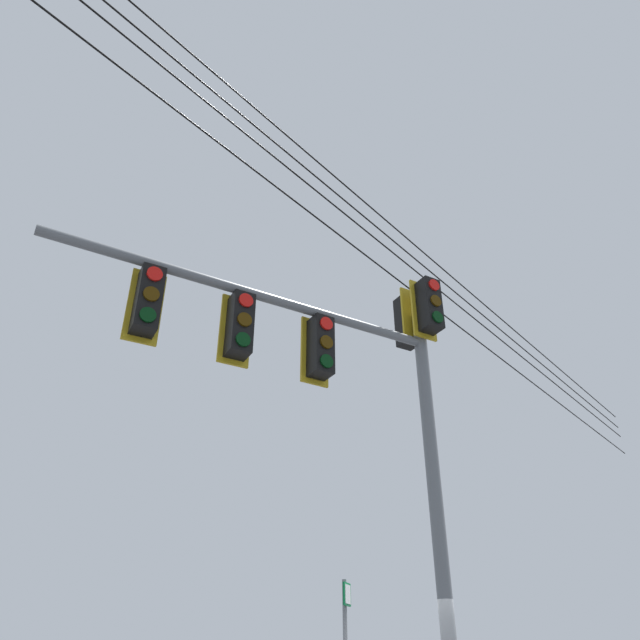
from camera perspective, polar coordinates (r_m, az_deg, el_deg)
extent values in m
cylinder|color=slate|center=(8.94, 10.92, -18.39)|extent=(0.20, 0.20, 6.79)
cylinder|color=slate|center=(8.61, -5.99, 2.37)|extent=(4.52, 3.80, 0.14)
cube|color=black|center=(10.00, 10.12, 1.34)|extent=(0.42, 0.42, 0.90)
cube|color=#B29319|center=(10.11, 9.53, 0.90)|extent=(0.36, 0.31, 1.04)
cylinder|color=red|center=(10.06, 10.55, 3.22)|extent=(0.17, 0.15, 0.20)
cylinder|color=#3C2703|center=(9.89, 10.71, 1.77)|extent=(0.17, 0.15, 0.20)
cylinder|color=black|center=(9.74, 10.88, 0.28)|extent=(0.17, 0.15, 0.20)
cube|color=black|center=(10.39, 8.07, -0.18)|extent=(0.42, 0.42, 0.90)
cube|color=#B29319|center=(10.28, 8.64, 0.24)|extent=(0.36, 0.31, 1.04)
cylinder|color=red|center=(10.66, 7.43, 0.82)|extent=(0.17, 0.15, 0.20)
cylinder|color=#3C2703|center=(10.50, 7.54, -0.58)|extent=(0.17, 0.15, 0.20)
cylinder|color=black|center=(10.36, 7.65, -2.01)|extent=(0.17, 0.15, 0.20)
cube|color=black|center=(8.73, 0.05, -2.50)|extent=(0.42, 0.42, 0.90)
cube|color=#B29319|center=(8.86, -0.52, -2.95)|extent=(0.36, 0.32, 1.04)
cylinder|color=red|center=(8.75, 0.60, -0.33)|extent=(0.17, 0.15, 0.20)
cylinder|color=#3C2703|center=(8.60, 0.61, -2.05)|extent=(0.17, 0.15, 0.20)
cylinder|color=black|center=(8.46, 0.62, -3.84)|extent=(0.17, 0.15, 0.20)
cube|color=black|center=(8.26, -7.46, -0.46)|extent=(0.42, 0.42, 0.90)
cube|color=#B29319|center=(8.40, -7.90, -0.97)|extent=(0.37, 0.31, 1.04)
cylinder|color=red|center=(8.28, -6.89, 1.83)|extent=(0.17, 0.15, 0.20)
cylinder|color=#3C2703|center=(8.13, -7.02, 0.05)|extent=(0.17, 0.15, 0.20)
cylinder|color=black|center=(7.98, -7.15, -1.81)|extent=(0.17, 0.15, 0.20)
cube|color=black|center=(7.96, -15.69, 1.78)|extent=(0.42, 0.42, 0.90)
cube|color=#B29319|center=(8.10, -15.98, 1.20)|extent=(0.37, 0.30, 1.04)
cylinder|color=red|center=(7.98, -15.10, 4.16)|extent=(0.18, 0.15, 0.20)
cylinder|color=#3C2703|center=(7.82, -15.39, 2.35)|extent=(0.18, 0.15, 0.20)
cylinder|color=black|center=(7.67, -15.69, 0.47)|extent=(0.18, 0.15, 0.20)
cube|color=#0C7238|center=(10.53, 2.51, -24.10)|extent=(0.09, 0.29, 0.34)
cube|color=white|center=(10.52, 2.59, -24.09)|extent=(0.06, 0.23, 0.28)
cylinder|color=black|center=(11.07, 11.41, 0.48)|extent=(9.98, 16.91, 0.13)
cylinder|color=black|center=(11.32, 11.15, 2.62)|extent=(9.98, 16.91, 0.13)
cylinder|color=black|center=(11.47, 11.02, 3.75)|extent=(9.98, 16.91, 0.13)
cylinder|color=black|center=(11.66, 10.86, 5.08)|extent=(9.98, 16.91, 0.13)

